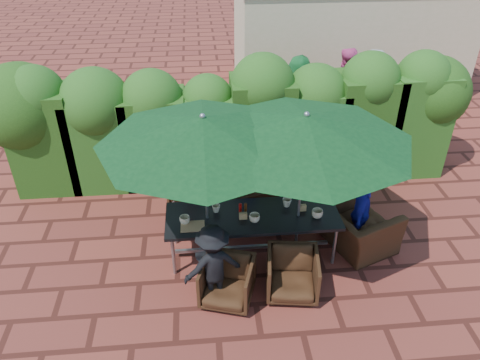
{
  "coord_description": "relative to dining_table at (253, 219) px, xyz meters",
  "views": [
    {
      "loc": [
        -0.65,
        -5.64,
        5.04
      ],
      "look_at": [
        -0.09,
        0.4,
        1.12
      ],
      "focal_mm": 35.0,
      "sensor_mm": 36.0,
      "label": 1
    }
  ],
  "objects": [
    {
      "name": "ground",
      "position": [
        -0.07,
        0.03,
        -0.68
      ],
      "size": [
        80.0,
        80.0,
        0.0
      ],
      "primitive_type": "plane",
      "color": "maroon",
      "rests_on": "ground"
    },
    {
      "name": "dining_table",
      "position": [
        0.0,
        0.0,
        0.0
      ],
      "size": [
        2.63,
        0.9,
        0.75
      ],
      "color": "black",
      "rests_on": "ground"
    },
    {
      "name": "umbrella_left",
      "position": [
        -0.69,
        0.0,
        1.54
      ],
      "size": [
        2.95,
        2.95,
        2.46
      ],
      "color": "gray",
      "rests_on": "ground"
    },
    {
      "name": "umbrella_right",
      "position": [
        0.68,
        -0.07,
        1.54
      ],
      "size": [
        3.02,
        3.02,
        2.46
      ],
      "color": "gray",
      "rests_on": "ground"
    },
    {
      "name": "chair_far_left",
      "position": [
        -0.9,
        1.05,
        -0.33
      ],
      "size": [
        0.86,
        0.84,
        0.69
      ],
      "primitive_type": "imported",
      "rotation": [
        0.0,
        0.0,
        2.73
      ],
      "color": "black",
      "rests_on": "ground"
    },
    {
      "name": "chair_far_mid",
      "position": [
        -0.08,
        0.95,
        -0.29
      ],
      "size": [
        0.92,
        0.89,
        0.77
      ],
      "primitive_type": "imported",
      "rotation": [
        0.0,
        0.0,
        3.43
      ],
      "color": "black",
      "rests_on": "ground"
    },
    {
      "name": "chair_far_right",
      "position": [
        0.74,
        0.96,
        -0.32
      ],
      "size": [
        0.8,
        0.76,
        0.72
      ],
      "primitive_type": "imported",
      "rotation": [
        0.0,
        0.0,
        2.96
      ],
      "color": "black",
      "rests_on": "ground"
    },
    {
      "name": "chair_near_left",
      "position": [
        -0.46,
        -0.93,
        -0.32
      ],
      "size": [
        0.85,
        0.82,
        0.71
      ],
      "primitive_type": "imported",
      "rotation": [
        0.0,
        0.0,
        -0.3
      ],
      "color": "black",
      "rests_on": "ground"
    },
    {
      "name": "chair_near_right",
      "position": [
        0.47,
        -0.88,
        -0.31
      ],
      "size": [
        0.8,
        0.76,
        0.73
      ],
      "primitive_type": "imported",
      "rotation": [
        0.0,
        0.0,
        -0.14
      ],
      "color": "black",
      "rests_on": "ground"
    },
    {
      "name": "chair_end_right",
      "position": [
        1.68,
        0.06,
        -0.19
      ],
      "size": [
        1.1,
        1.32,
        0.98
      ],
      "primitive_type": "imported",
      "rotation": [
        0.0,
        0.0,
        1.95
      ],
      "color": "black",
      "rests_on": "ground"
    },
    {
      "name": "adult_far_left",
      "position": [
        -0.91,
        0.87,
        0.01
      ],
      "size": [
        0.76,
        0.57,
        1.37
      ],
      "primitive_type": "imported",
      "rotation": [
        0.0,
        0.0,
        -0.28
      ],
      "color": "white",
      "rests_on": "ground"
    },
    {
      "name": "adult_far_mid",
      "position": [
        0.07,
        0.97,
        0.02
      ],
      "size": [
        0.57,
        0.49,
        1.4
      ],
      "primitive_type": "imported",
      "rotation": [
        0.0,
        0.0,
        0.18
      ],
      "color": "#1C1D98",
      "rests_on": "ground"
    },
    {
      "name": "adult_far_right",
      "position": [
        0.86,
        0.97,
        -0.09
      ],
      "size": [
        0.62,
        0.45,
        1.17
      ],
      "primitive_type": "imported",
      "rotation": [
        0.0,
        0.0,
        0.2
      ],
      "color": "black",
      "rests_on": "ground"
    },
    {
      "name": "adult_near_left",
      "position": [
        -0.64,
        -0.91,
        -0.04
      ],
      "size": [
        0.88,
        0.57,
        1.27
      ],
      "primitive_type": "imported",
      "rotation": [
        0.0,
        0.0,
        3.4
      ],
      "color": "black",
      "rests_on": "ground"
    },
    {
      "name": "adult_end_right",
      "position": [
        1.71,
        0.03,
        -0.05
      ],
      "size": [
        0.64,
        0.83,
        1.26
      ],
      "primitive_type": "imported",
      "rotation": [
        0.0,
        0.0,
        1.14
      ],
      "color": "#1C1D98",
      "rests_on": "ground"
    },
    {
      "name": "child_left",
      "position": [
        -0.38,
        1.07,
        -0.26
      ],
      "size": [
        0.35,
        0.32,
        0.83
      ],
      "primitive_type": "imported",
      "rotation": [
        0.0,
        0.0,
        0.28
      ],
      "color": "#E9529E",
      "rests_on": "ground"
    },
    {
      "name": "child_right",
      "position": [
        0.39,
        1.15,
        -0.26
      ],
      "size": [
        0.35,
        0.31,
        0.83
      ],
      "primitive_type": "imported",
      "rotation": [
        0.0,
        0.0,
        -0.25
      ],
      "color": "#9253B5",
      "rests_on": "ground"
    },
    {
      "name": "pedestrian_a",
      "position": [
        1.49,
        4.09,
        0.25
      ],
      "size": [
        1.83,
        1.25,
        1.85
      ],
      "primitive_type": "imported",
      "rotation": [
        0.0,
        0.0,
        2.74
      ],
      "color": "#279146",
      "rests_on": "ground"
    },
    {
      "name": "pedestrian_b",
      "position": [
        2.65,
        4.45,
        0.25
      ],
      "size": [
        1.04,
        0.91,
        1.85
      ],
      "primitive_type": "imported",
      "rotation": [
        0.0,
        0.0,
        3.65
      ],
      "color": "#E9529E",
      "rests_on": "ground"
    },
    {
      "name": "pedestrian_c",
      "position": [
        3.27,
        4.33,
        0.24
      ],
      "size": [
        1.28,
        0.87,
        1.83
      ],
      "primitive_type": "imported",
      "rotation": [
        0.0,
        0.0,
        2.83
      ],
      "color": "#93929A",
      "rests_on": "ground"
    },
    {
      "name": "cup_a",
      "position": [
        -1.02,
        -0.1,
        0.13
      ],
      "size": [
        0.16,
        0.16,
        0.12
      ],
      "primitive_type": "imported",
      "color": "beige",
      "rests_on": "dining_table"
    },
    {
      "name": "cup_b",
      "position": [
        -0.55,
        0.14,
        0.13
      ],
      "size": [
        0.13,
        0.13,
        0.12
      ],
      "primitive_type": "imported",
      "color": "beige",
      "rests_on": "dining_table"
    },
    {
      "name": "cup_c",
      "position": [
        0.01,
        -0.16,
        0.14
      ],
      "size": [
        0.16,
        0.16,
        0.13
      ],
      "primitive_type": "imported",
      "color": "beige",
      "rests_on": "dining_table"
    },
    {
      "name": "cup_d",
      "position": [
        0.55,
        0.19,
        0.14
      ],
      "size": [
        0.14,
        0.14,
        0.14
      ],
      "primitive_type": "imported",
      "color": "beige",
      "rests_on": "dining_table"
    },
    {
      "name": "cup_e",
      "position": [
        0.95,
        -0.14,
        0.14
      ],
      "size": [
        0.17,
        0.17,
        0.13
      ],
      "primitive_type": "imported",
      "color": "beige",
      "rests_on": "dining_table"
    },
    {
      "name": "ketchup_bottle",
      "position": [
        -0.18,
        0.07,
        0.16
      ],
      "size": [
        0.04,
        0.04,
        0.17
      ],
      "primitive_type": "cylinder",
      "color": "#B20C0A",
      "rests_on": "dining_table"
    },
    {
      "name": "sauce_bottle",
      "position": [
        -0.1,
        0.07,
        0.16
      ],
      "size": [
        0.04,
        0.04,
        0.17
      ],
      "primitive_type": "cylinder",
      "color": "#4C230C",
      "rests_on": "dining_table"
    },
    {
      "name": "serving_tray",
      "position": [
        -0.91,
        -0.2,
        0.08
      ],
      "size": [
        0.35,
        0.25,
        0.02
      ],
      "primitive_type": "cube",
      "color": "tan",
      "rests_on": "dining_table"
    },
    {
      "name": "number_block_left",
      "position": [
        -0.15,
        -0.07,
        0.12
      ],
      "size": [
        0.12,
        0.06,
        0.1
      ],
      "primitive_type": "cube",
      "color": "tan",
      "rests_on": "dining_table"
    },
    {
      "name": "number_block_right",
      "position": [
        0.77,
        0.05,
        0.12
      ],
      "size": [
        0.12,
        0.06,
        0.1
      ],
      "primitive_type": "cube",
      "color": "tan",
      "rests_on": "dining_table"
    },
    {
      "name": "hedge_wall",
      "position": [
        -0.24,
        2.35,
        0.67
      ],
      "size": [
        9.1,
        1.6,
        2.48
      ],
      "color": "#163A10",
      "rests_on": "ground"
    },
    {
      "name": "building",
      "position": [
        3.43,
        7.02,
        0.93
      ],
      "size": [
        6.2,
        3.08,
        3.2
      ],
      "color": "beige",
      "rests_on": "ground"
    }
  ]
}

